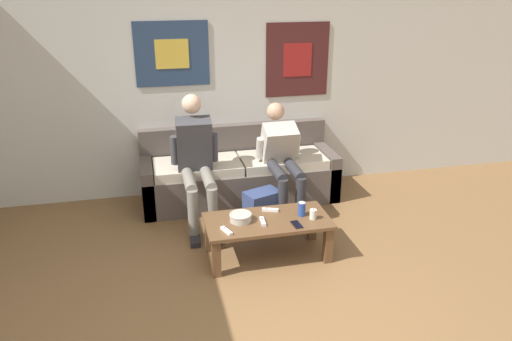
# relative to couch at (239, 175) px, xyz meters

# --- Properties ---
(ground_plane) EXTENTS (18.00, 18.00, 0.00)m
(ground_plane) POSITION_rel_couch_xyz_m (-0.24, -2.30, -0.28)
(ground_plane) COLOR brown
(wall_back) EXTENTS (10.00, 0.07, 2.55)m
(wall_back) POSITION_rel_couch_xyz_m (-0.24, 0.35, 1.00)
(wall_back) COLOR silver
(wall_back) RESTS_ON ground_plane
(couch) EXTENTS (2.07, 0.70, 0.77)m
(couch) POSITION_rel_couch_xyz_m (0.00, 0.00, 0.00)
(couch) COLOR #564C47
(couch) RESTS_ON ground_plane
(coffee_table) EXTENTS (1.07, 0.52, 0.36)m
(coffee_table) POSITION_rel_couch_xyz_m (0.00, -1.24, 0.02)
(coffee_table) COLOR brown
(coffee_table) RESTS_ON ground_plane
(person_seated_adult) EXTENTS (0.47, 0.87, 1.24)m
(person_seated_adult) POSITION_rel_couch_xyz_m (-0.50, -0.39, 0.39)
(person_seated_adult) COLOR gray
(person_seated_adult) RESTS_ON ground_plane
(person_seated_teen) EXTENTS (0.47, 0.92, 1.08)m
(person_seated_teen) POSITION_rel_couch_xyz_m (0.37, -0.36, 0.32)
(person_seated_teen) COLOR #2D2D33
(person_seated_teen) RESTS_ON ground_plane
(backpack) EXTENTS (0.39, 0.32, 0.36)m
(backpack) POSITION_rel_couch_xyz_m (0.10, -0.69, -0.10)
(backpack) COLOR navy
(backpack) RESTS_ON ground_plane
(ceramic_bowl) EXTENTS (0.19, 0.19, 0.07)m
(ceramic_bowl) POSITION_rel_couch_xyz_m (-0.23, -1.22, 0.12)
(ceramic_bowl) COLOR #B7B2A8
(ceramic_bowl) RESTS_ON coffee_table
(pillar_candle) EXTENTS (0.06, 0.06, 0.10)m
(pillar_candle) POSITION_rel_couch_xyz_m (0.38, -1.32, 0.13)
(pillar_candle) COLOR silver
(pillar_candle) RESTS_ON coffee_table
(drink_can_blue) EXTENTS (0.07, 0.07, 0.12)m
(drink_can_blue) POSITION_rel_couch_xyz_m (0.31, -1.23, 0.14)
(drink_can_blue) COLOR #28479E
(drink_can_blue) RESTS_ON coffee_table
(game_controller_near_left) EXTENTS (0.04, 0.15, 0.03)m
(game_controller_near_left) POSITION_rel_couch_xyz_m (-0.05, -1.29, 0.09)
(game_controller_near_left) COLOR white
(game_controller_near_left) RESTS_ON coffee_table
(game_controller_near_right) EXTENTS (0.08, 0.15, 0.03)m
(game_controller_near_right) POSITION_rel_couch_xyz_m (-0.38, -1.38, 0.09)
(game_controller_near_right) COLOR white
(game_controller_near_right) RESTS_ON coffee_table
(game_controller_far_center) EXTENTS (0.15, 0.08, 0.03)m
(game_controller_far_center) POSITION_rel_couch_xyz_m (0.06, -1.09, 0.09)
(game_controller_far_center) COLOR white
(game_controller_far_center) RESTS_ON coffee_table
(cell_phone) EXTENTS (0.08, 0.14, 0.01)m
(cell_phone) POSITION_rel_couch_xyz_m (0.21, -1.40, 0.09)
(cell_phone) COLOR black
(cell_phone) RESTS_ON coffee_table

